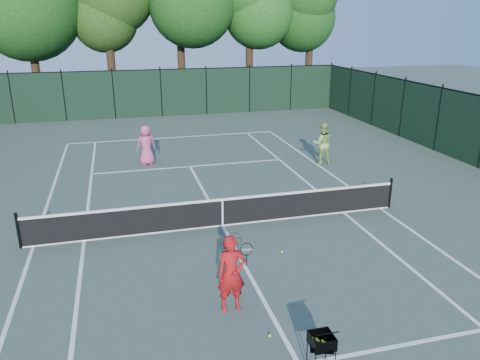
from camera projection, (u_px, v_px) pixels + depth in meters
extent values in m
plane|color=#425046|center=(223.00, 226.00, 14.52)|extent=(90.00, 90.00, 0.00)
cube|color=white|center=(33.00, 246.00, 13.19)|extent=(0.10, 23.77, 0.01)
cube|color=white|center=(380.00, 208.00, 15.85)|extent=(0.10, 23.77, 0.01)
cube|color=white|center=(84.00, 241.00, 13.52)|extent=(0.10, 23.77, 0.01)
cube|color=white|center=(343.00, 212.00, 15.52)|extent=(0.10, 23.77, 0.01)
cube|color=white|center=(174.00, 137.00, 25.38)|extent=(10.97, 0.10, 0.01)
cube|color=white|center=(190.00, 166.00, 20.37)|extent=(8.23, 0.10, 0.01)
cube|color=white|center=(223.00, 226.00, 14.52)|extent=(0.10, 12.80, 0.01)
cube|color=black|center=(222.00, 212.00, 14.37)|extent=(11.60, 0.03, 0.85)
cube|color=white|center=(222.00, 200.00, 14.24)|extent=(11.60, 0.05, 0.07)
cube|color=white|center=(223.00, 225.00, 14.51)|extent=(11.60, 0.05, 0.04)
cube|color=white|center=(222.00, 212.00, 14.37)|extent=(0.05, 0.04, 0.91)
cylinder|color=black|center=(18.00, 231.00, 12.94)|extent=(0.09, 0.09, 1.06)
cylinder|color=black|center=(390.00, 193.00, 15.75)|extent=(0.09, 0.09, 1.06)
cube|color=black|center=(161.00, 93.00, 30.49)|extent=(24.00, 0.05, 3.00)
cylinder|color=black|center=(37.00, 76.00, 31.91)|extent=(0.56, 0.56, 4.80)
cylinder|color=black|center=(113.00, 78.00, 33.02)|extent=(0.56, 0.56, 4.30)
cylinder|color=black|center=(182.00, 70.00, 34.57)|extent=(0.56, 0.56, 5.00)
cylinder|color=black|center=(249.00, 72.00, 35.21)|extent=(0.56, 0.56, 4.60)
cylinder|color=black|center=(308.00, 71.00, 36.91)|extent=(0.56, 0.56, 4.40)
imported|color=#B31416|center=(231.00, 274.00, 10.09)|extent=(0.65, 0.44, 1.74)
cylinder|color=black|center=(246.00, 260.00, 10.50)|extent=(0.03, 0.03, 0.30)
torus|color=black|center=(246.00, 249.00, 10.41)|extent=(0.30, 0.10, 0.30)
imported|color=#D04981|center=(146.00, 145.00, 20.41)|extent=(0.93, 0.68, 1.75)
imported|color=#99BF5F|center=(322.00, 143.00, 20.52)|extent=(1.00, 0.84, 1.83)
cylinder|color=black|center=(307.00, 354.00, 8.54)|extent=(0.02, 0.02, 0.56)
cylinder|color=black|center=(326.00, 350.00, 8.64)|extent=(0.02, 0.02, 0.56)
cube|color=black|center=(322.00, 341.00, 8.29)|extent=(0.54, 0.54, 0.23)
sphere|color=yellow|center=(322.00, 344.00, 8.31)|extent=(0.06, 0.06, 0.06)
sphere|color=yellow|center=(322.00, 344.00, 8.31)|extent=(0.06, 0.06, 0.06)
sphere|color=yellow|center=(322.00, 344.00, 8.31)|extent=(0.06, 0.06, 0.06)
sphere|color=yellow|center=(322.00, 344.00, 8.31)|extent=(0.06, 0.06, 0.06)
sphere|color=yellow|center=(322.00, 344.00, 8.31)|extent=(0.06, 0.06, 0.06)
sphere|color=yellow|center=(322.00, 344.00, 8.31)|extent=(0.06, 0.06, 0.06)
sphere|color=yellow|center=(322.00, 344.00, 8.31)|extent=(0.06, 0.06, 0.06)
sphere|color=yellow|center=(322.00, 344.00, 8.31)|extent=(0.06, 0.06, 0.06)
sphere|color=yellow|center=(322.00, 344.00, 8.31)|extent=(0.06, 0.06, 0.06)
sphere|color=yellow|center=(322.00, 344.00, 8.31)|extent=(0.06, 0.06, 0.06)
sphere|color=yellow|center=(322.00, 344.00, 8.31)|extent=(0.06, 0.06, 0.06)
sphere|color=yellow|center=(322.00, 344.00, 8.31)|extent=(0.06, 0.06, 0.06)
sphere|color=yellow|center=(322.00, 344.00, 8.31)|extent=(0.06, 0.06, 0.06)
sphere|color=#C9E12E|center=(270.00, 336.00, 9.42)|extent=(0.07, 0.07, 0.07)
sphere|color=#BFE02D|center=(282.00, 252.00, 12.82)|extent=(0.07, 0.07, 0.07)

